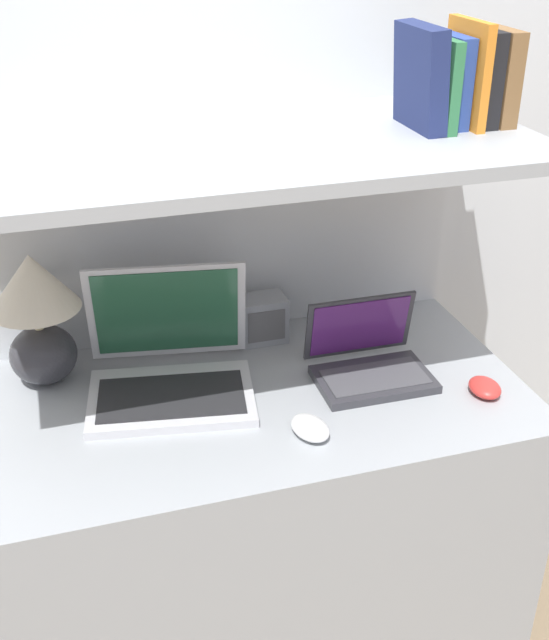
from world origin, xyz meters
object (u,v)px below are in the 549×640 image
(table_lamp, at_px, (37,310))
(computer_mouse, at_px, (310,428))
(laptop_small, at_px, (369,361))
(second_mouse, at_px, (485,388))
(book_black, at_px, (481,77))
(laptop_large, at_px, (170,367))
(book_navy, at_px, (420,78))
(book_blue, at_px, (452,81))
(book_orange, at_px, (467,73))
(book_brown, at_px, (497,76))
(book_green, at_px, (437,83))
(router_box, at_px, (262,319))

(table_lamp, height_order, computer_mouse, table_lamp)
(laptop_small, relative_size, computer_mouse, 2.30)
(table_lamp, distance_m, laptop_small, 0.77)
(second_mouse, bearing_deg, book_black, 83.38)
(laptop_large, xyz_separation_m, book_navy, (0.56, -0.01, 0.61))
(book_blue, height_order, book_navy, book_navy)
(table_lamp, bearing_deg, laptop_small, -15.56)
(computer_mouse, height_order, book_navy, book_navy)
(laptop_small, relative_size, book_blue, 1.43)
(book_orange, bearing_deg, computer_mouse, -149.47)
(book_orange, xyz_separation_m, book_navy, (-0.11, 0.00, -0.00))
(computer_mouse, xyz_separation_m, book_brown, (0.50, 0.25, 0.65))
(laptop_small, xyz_separation_m, book_black, (0.25, 0.07, 0.62))
(laptop_large, height_order, book_green, book_green)
(table_lamp, height_order, laptop_large, table_lamp)
(book_orange, bearing_deg, laptop_small, -161.99)
(table_lamp, distance_m, computer_mouse, 0.67)
(second_mouse, bearing_deg, book_blue, 100.83)
(second_mouse, height_order, router_box, router_box)
(table_lamp, bearing_deg, book_brown, -7.45)
(computer_mouse, distance_m, book_black, 0.83)
(book_brown, bearing_deg, book_orange, 180.00)
(laptop_large, xyz_separation_m, computer_mouse, (0.25, -0.26, -0.04))
(book_brown, xyz_separation_m, book_green, (-0.14, 0.00, -0.00))
(book_black, distance_m, book_navy, 0.14)
(second_mouse, xyz_separation_m, book_black, (0.03, 0.22, 0.65))
(laptop_large, height_order, book_blue, book_blue)
(laptop_large, relative_size, book_green, 2.21)
(laptop_small, distance_m, book_brown, 0.69)
(table_lamp, height_order, second_mouse, table_lamp)
(book_brown, height_order, book_blue, book_brown)
(laptop_large, height_order, book_orange, book_orange)
(second_mouse, height_order, book_brown, book_brown)
(book_orange, relative_size, book_blue, 1.16)
(second_mouse, xyz_separation_m, book_brown, (0.07, 0.22, 0.65))
(laptop_large, bearing_deg, table_lamp, 155.68)
(router_box, bearing_deg, book_green, -27.17)
(router_box, xyz_separation_m, book_blue, (0.37, -0.17, 0.60))
(book_orange, bearing_deg, book_blue, 180.00)
(laptop_small, height_order, book_black, book_black)
(second_mouse, xyz_separation_m, book_orange, (-0.01, 0.22, 0.66))
(computer_mouse, xyz_separation_m, book_black, (0.46, 0.25, 0.65))
(router_box, bearing_deg, table_lamp, -175.70)
(laptop_large, distance_m, laptop_small, 0.46)
(book_brown, height_order, book_orange, book_orange)
(computer_mouse, distance_m, book_blue, 0.79)
(table_lamp, relative_size, book_blue, 1.70)
(computer_mouse, relative_size, book_blue, 0.62)
(router_box, xyz_separation_m, book_black, (0.44, -0.17, 0.61))
(book_black, height_order, book_blue, book_black)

